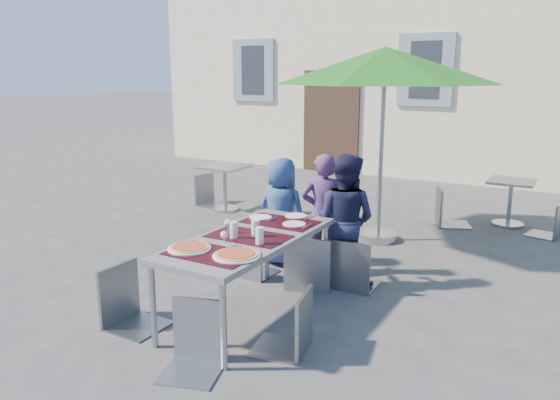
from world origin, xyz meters
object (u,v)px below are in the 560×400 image
Objects in this scene: pizza_near_left at (189,248)px; cafe_table_1 at (510,197)px; chair_4 at (292,285)px; chair_5 at (194,297)px; cafe_table_0 at (225,181)px; dining_table at (249,242)px; patio_umbrella at (385,67)px; pizza_near_right at (236,255)px; bg_chair_l_1 at (448,184)px; child_2 at (345,220)px; chair_2 at (353,233)px; chair_3 at (125,260)px; chair_0 at (250,229)px; child_0 at (281,211)px; chair_1 at (309,230)px; bg_chair_r_1 at (555,199)px; bg_chair_r_0 at (273,179)px; bg_chair_l_0 at (208,171)px; child_1 at (323,214)px.

cafe_table_1 is at bearing 69.98° from pizza_near_left.
chair_4 is at bearing -101.19° from cafe_table_1.
chair_5 is 4.78m from cafe_table_0.
patio_umbrella is at bearing 85.76° from dining_table.
bg_chair_l_1 reaches higher than pizza_near_right.
dining_table is 0.66× the size of patio_umbrella.
child_2 is 1.36× the size of chair_2.
chair_2 is 0.99× the size of chair_3.
child_0 is at bearing 82.40° from chair_0.
chair_1 is (0.69, 0.02, 0.09)m from chair_0.
bg_chair_r_1 is (4.64, 0.98, 0.04)m from cafe_table_0.
chair_1 is 3.18m from bg_chair_l_1.
bg_chair_l_1 is (1.25, 2.60, -0.01)m from child_0.
bg_chair_l_1 reaches higher than pizza_near_left.
child_2 is 1.55m from chair_4.
child_2 is 2.92m from bg_chair_r_0.
chair_3 is 1.05× the size of bg_chair_l_0.
chair_4 is 1.32× the size of cafe_table_0.
pizza_near_right is 1.67m from child_2.
patio_umbrella is (1.03, 3.44, 1.63)m from chair_3.
bg_chair_l_1 reaches higher than cafe_table_1.
chair_0 is 4.21m from bg_chair_r_1.
bg_chair_l_1 is (2.46, 0.76, 0.04)m from bg_chair_r_0.
bg_chair_r_0 is at bearing -162.90° from bg_chair_l_1.
patio_umbrella is (0.08, 3.70, 1.66)m from chair_5.
pizza_near_left is at bearing -58.16° from cafe_table_0.
dining_table is at bearing -62.60° from bg_chair_r_0.
chair_0 is at bearing 119.08° from pizza_near_right.
child_1 reaches higher than bg_chair_l_0.
chair_4 is 4.34m from bg_chair_l_1.
child_0 is 1.22× the size of chair_2.
bg_chair_l_0 is at bearing -171.12° from bg_chair_r_1.
bg_chair_r_1 is (1.53, 4.43, -0.03)m from chair_4.
child_1 is at bearing 93.97° from pizza_near_right.
child_0 is 0.81m from chair_1.
pizza_near_left is 1.45m from chair_1.
child_1 is at bearing -25.48° from child_2.
bg_chair_r_0 is (-2.30, 3.58, 0.01)m from chair_4.
child_1 is 1.32× the size of chair_2.
dining_table is 2.57× the size of cafe_table_0.
chair_4 reaches higher than dining_table.
dining_table is 1.35× the size of child_2.
dining_table is 1.44m from child_0.
patio_umbrella is (-0.01, 3.28, 1.45)m from pizza_near_right.
bg_chair_l_1 reaches higher than bg_chair_l_0.
child_1 reaches higher than bg_chair_r_1.
child_2 is at bearing 19.17° from chair_0.
chair_0 is 0.87× the size of chair_1.
chair_3 reaches higher than cafe_table_1.
dining_table is 1.91× the size of bg_chair_r_0.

